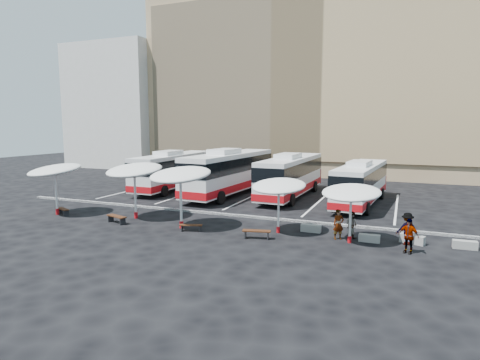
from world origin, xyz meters
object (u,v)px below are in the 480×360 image
at_px(sunshade_0, 55,170).
at_px(conc_bench_0, 311,228).
at_px(conc_bench_1, 369,238).
at_px(wood_bench_3, 257,232).
at_px(passenger_1, 352,225).
at_px(wood_bench_0, 63,210).
at_px(sunshade_3, 279,186).
at_px(bus_1, 230,171).
at_px(wood_bench_1, 117,217).
at_px(sunshade_2, 180,175).
at_px(passenger_2, 408,236).
at_px(passenger_0, 338,224).
at_px(bus_0, 174,169).
at_px(bus_3, 361,182).
at_px(wood_bench_2, 191,226).
at_px(sunshade_1, 134,170).
at_px(conc_bench_3, 465,245).
at_px(passenger_3, 407,229).
at_px(conc_bench_2, 412,239).
at_px(bus_2, 291,174).
at_px(sunshade_4, 351,193).

height_order(sunshade_0, conc_bench_0, sunshade_0).
bearing_deg(conc_bench_1, wood_bench_3, -163.42).
bearing_deg(passenger_1, wood_bench_0, 32.90).
bearing_deg(wood_bench_3, sunshade_3, 65.59).
bearing_deg(bus_1, wood_bench_1, -97.45).
xyz_separation_m(sunshade_2, passenger_2, (12.91, 0.03, -2.43)).
bearing_deg(passenger_0, bus_0, 115.17).
distance_m(bus_3, passenger_0, 10.71).
bearing_deg(wood_bench_2, conc_bench_0, 21.24).
distance_m(sunshade_1, wood_bench_0, 6.35).
distance_m(bus_0, conc_bench_3, 26.42).
relative_size(bus_1, passenger_3, 7.76).
xyz_separation_m(wood_bench_2, wood_bench_3, (4.17, 0.01, 0.05)).
bearing_deg(passenger_0, sunshade_0, 152.27).
bearing_deg(passenger_1, sunshade_1, 30.75).
bearing_deg(conc_bench_3, conc_bench_2, 179.98).
bearing_deg(conc_bench_0, bus_0, 146.15).
bearing_deg(sunshade_1, bus_0, 109.39).
bearing_deg(bus_0, sunshade_3, -40.77).
relative_size(bus_3, sunshade_3, 3.29).
distance_m(conc_bench_3, passenger_1, 5.69).
relative_size(bus_3, conc_bench_1, 10.30).
xyz_separation_m(wood_bench_2, conc_bench_0, (6.68, 2.59, -0.10)).
relative_size(conc_bench_3, passenger_0, 0.68).
bearing_deg(passenger_2, passenger_0, -175.66).
relative_size(conc_bench_1, conc_bench_2, 0.88).
xyz_separation_m(bus_1, passenger_3, (14.87, -10.62, -1.29)).
bearing_deg(wood_bench_1, sunshade_3, 9.61).
bearing_deg(bus_0, passenger_3, -29.59).
relative_size(conc_bench_1, passenger_2, 0.63).
xyz_separation_m(sunshade_0, passenger_2, (23.00, 0.09, -2.29)).
xyz_separation_m(sunshade_0, conc_bench_0, (17.69, 2.21, -2.94)).
bearing_deg(bus_3, sunshade_2, -123.48).
height_order(wood_bench_0, passenger_3, passenger_3).
height_order(wood_bench_3, passenger_2, passenger_2).
relative_size(sunshade_0, conc_bench_2, 3.74).
relative_size(wood_bench_3, passenger_3, 0.94).
height_order(bus_3, wood_bench_1, bus_3).
xyz_separation_m(wood_bench_2, passenger_1, (9.05, 2.21, 0.44)).
height_order(sunshade_2, sunshade_3, sunshade_2).
bearing_deg(bus_0, conc_bench_3, -26.01).
distance_m(bus_3, wood_bench_3, 13.14).
height_order(wood_bench_2, passenger_0, passenger_0).
height_order(wood_bench_1, wood_bench_3, wood_bench_1).
xyz_separation_m(bus_2, bus_3, (6.05, -1.24, -0.17)).
xyz_separation_m(bus_0, conc_bench_2, (21.49, -10.95, -1.74)).
relative_size(sunshade_0, sunshade_4, 1.35).
bearing_deg(conc_bench_3, wood_bench_0, -175.97).
xyz_separation_m(bus_3, conc_bench_1, (1.54, -10.56, -1.62)).
distance_m(sunshade_1, wood_bench_2, 6.14).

